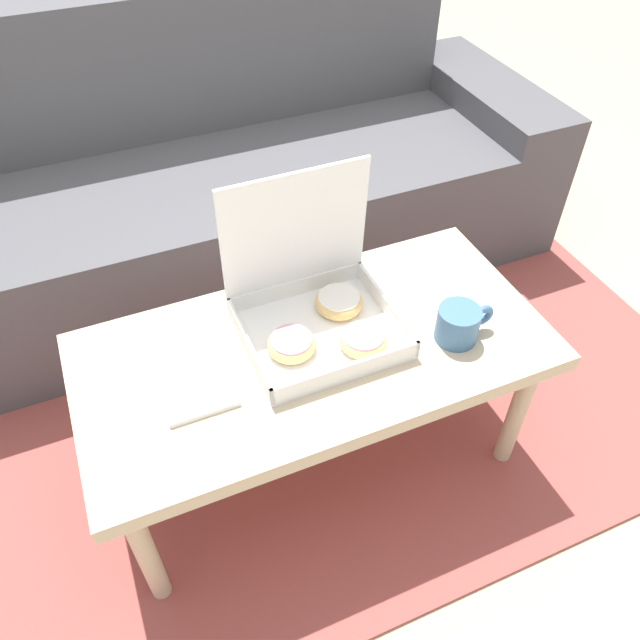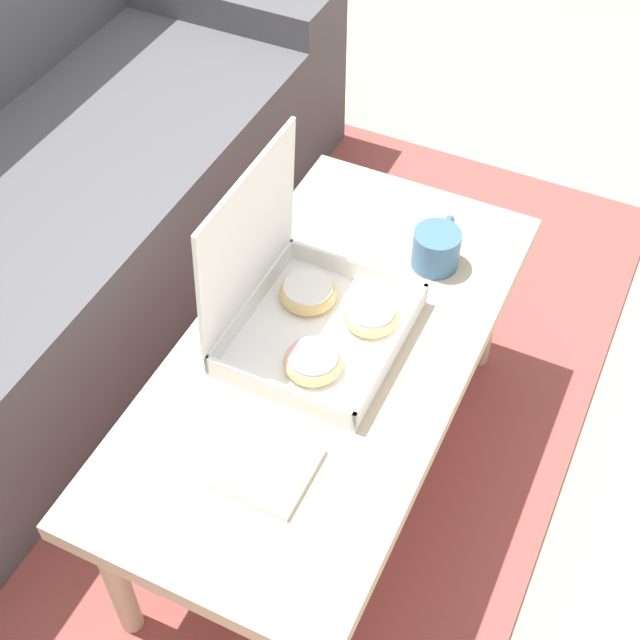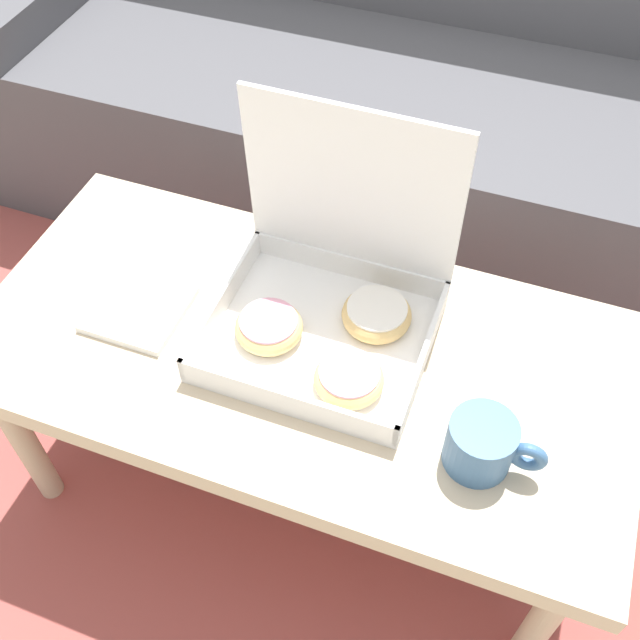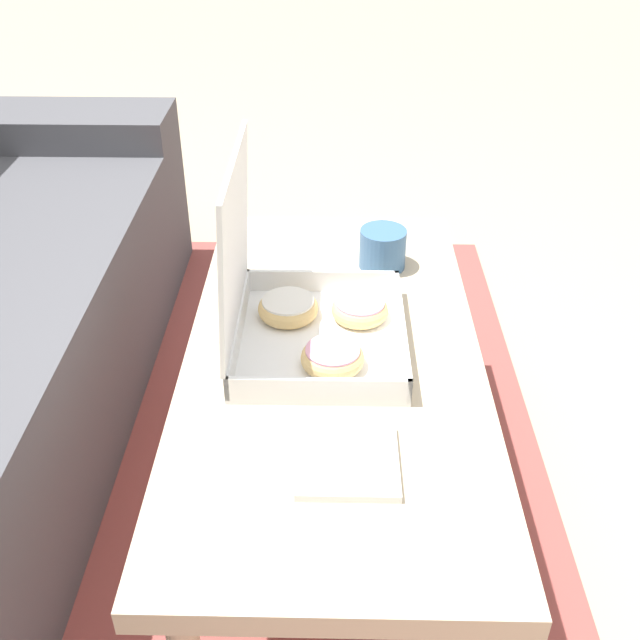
{
  "view_description": "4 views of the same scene",
  "coord_description": "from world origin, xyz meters",
  "px_view_note": "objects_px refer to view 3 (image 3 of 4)",
  "views": [
    {
      "loc": [
        -0.35,
        -0.99,
        1.44
      ],
      "look_at": [
        0.02,
        -0.1,
        0.49
      ],
      "focal_mm": 35.0,
      "sensor_mm": 36.0,
      "label": 1
    },
    {
      "loc": [
        -0.95,
        -0.56,
        1.69
      ],
      "look_at": [
        0.02,
        -0.1,
        0.49
      ],
      "focal_mm": 50.0,
      "sensor_mm": 36.0,
      "label": 2
    },
    {
      "loc": [
        0.27,
        -0.77,
        1.36
      ],
      "look_at": [
        0.02,
        -0.1,
        0.49
      ],
      "focal_mm": 42.0,
      "sensor_mm": 36.0,
      "label": 3
    },
    {
      "loc": [
        -1.04,
        -0.12,
        1.21
      ],
      "look_at": [
        0.02,
        -0.1,
        0.49
      ],
      "focal_mm": 42.0,
      "sensor_mm": 36.0,
      "label": 4
    }
  ],
  "objects_px": {
    "couch": "(436,106)",
    "coffee_mug": "(483,445)",
    "coffee_table": "(301,365)",
    "pastry_box": "(332,305)"
  },
  "relations": [
    {
      "from": "couch",
      "to": "pastry_box",
      "type": "xyz_separation_m",
      "value": [
        0.03,
        -0.85,
        0.2
      ]
    },
    {
      "from": "pastry_box",
      "to": "coffee_mug",
      "type": "height_order",
      "value": "pastry_box"
    },
    {
      "from": "coffee_table",
      "to": "coffee_mug",
      "type": "distance_m",
      "value": 0.33
    },
    {
      "from": "coffee_table",
      "to": "coffee_mug",
      "type": "xyz_separation_m",
      "value": [
        0.3,
        -0.1,
        0.09
      ]
    },
    {
      "from": "pastry_box",
      "to": "couch",
      "type": "bearing_deg",
      "value": 92.24
    },
    {
      "from": "couch",
      "to": "coffee_mug",
      "type": "bearing_deg",
      "value": -73.12
    },
    {
      "from": "couch",
      "to": "coffee_table",
      "type": "xyz_separation_m",
      "value": [
        0.0,
        -0.9,
        0.09
      ]
    },
    {
      "from": "coffee_table",
      "to": "coffee_mug",
      "type": "relative_size",
      "value": 7.57
    },
    {
      "from": "coffee_table",
      "to": "pastry_box",
      "type": "relative_size",
      "value": 3.02
    },
    {
      "from": "couch",
      "to": "coffee_table",
      "type": "distance_m",
      "value": 0.9
    }
  ]
}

